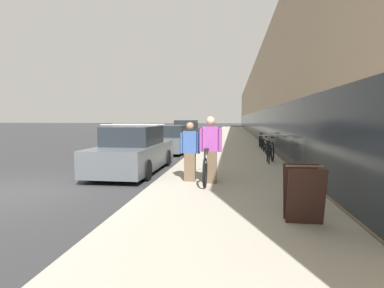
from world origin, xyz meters
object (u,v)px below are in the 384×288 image
object	(u,v)px
person_bystander	(190,152)
sandwich_board_sign	(303,194)
tandem_bicycle	(208,166)
parked_sedan_curbside	(134,151)
vintage_roadster_curbside	(170,140)
bike_rack_hoop	(268,149)
person_rider	(210,150)
cruiser_bike_nearest	(271,150)
cruiser_bike_middle	(265,146)
parked_sedan_far	(186,132)
cruiser_bike_farthest	(261,142)

from	to	relation	value
person_bystander	sandwich_board_sign	xyz separation A→B (m)	(2.20, -2.83, -0.32)
tandem_bicycle	parked_sedan_curbside	distance (m)	3.02
vintage_roadster_curbside	bike_rack_hoop	bearing A→B (deg)	-42.35
person_rider	cruiser_bike_nearest	distance (m)	5.13
person_bystander	bike_rack_hoop	xyz separation A→B (m)	(2.39, 3.51, -0.26)
person_bystander	cruiser_bike_middle	size ratio (longest dim) A/B	0.88
person_rider	parked_sedan_far	bearing A→B (deg)	101.23
cruiser_bike_middle	sandwich_board_sign	world-z (taller)	sandwich_board_sign
cruiser_bike_nearest	parked_sedan_curbside	size ratio (longest dim) A/B	0.40
cruiser_bike_nearest	parked_sedan_curbside	bearing A→B (deg)	-149.60
tandem_bicycle	parked_sedan_curbside	size ratio (longest dim) A/B	0.57
cruiser_bike_farthest	parked_sedan_far	world-z (taller)	parked_sedan_far
cruiser_bike_nearest	tandem_bicycle	bearing A→B (deg)	-116.19
cruiser_bike_middle	vintage_roadster_curbside	bearing A→B (deg)	169.81
bike_rack_hoop	cruiser_bike_middle	distance (m)	3.30
cruiser_bike_farthest	sandwich_board_sign	bearing A→B (deg)	-92.03
tandem_bicycle	sandwich_board_sign	bearing A→B (deg)	-59.85
parked_sedan_curbside	person_bystander	bearing A→B (deg)	-39.99
cruiser_bike_middle	parked_sedan_far	distance (m)	8.71
person_bystander	tandem_bicycle	bearing A→B (deg)	20.82
parked_sedan_far	sandwich_board_sign	bearing A→B (deg)	-75.12
parked_sedan_curbside	tandem_bicycle	bearing A→B (deg)	-31.83
person_bystander	bike_rack_hoop	size ratio (longest dim) A/B	1.81
parked_sedan_far	person_bystander	bearing A→B (deg)	-80.80
person_rider	vintage_roadster_curbside	size ratio (longest dim) A/B	0.38
sandwich_board_sign	parked_sedan_far	size ratio (longest dim) A/B	0.19
cruiser_bike_middle	vintage_roadster_curbside	size ratio (longest dim) A/B	0.40
parked_sedan_far	parked_sedan_curbside	bearing A→B (deg)	-89.25
cruiser_bike_farthest	parked_sedan_far	size ratio (longest dim) A/B	0.38
vintage_roadster_curbside	cruiser_bike_farthest	bearing A→B (deg)	16.79
cruiser_bike_middle	tandem_bicycle	bearing A→B (deg)	-108.08
cruiser_bike_farthest	sandwich_board_sign	xyz separation A→B (m)	(-0.42, -11.92, 0.08)
person_bystander	cruiser_bike_farthest	bearing A→B (deg)	73.90
sandwich_board_sign	vintage_roadster_curbside	xyz separation A→B (m)	(-4.36, 10.48, 0.07)
person_rider	person_bystander	world-z (taller)	person_rider
parked_sedan_curbside	sandwich_board_sign	bearing A→B (deg)	-46.85
person_rider	parked_sedan_far	xyz separation A→B (m)	(-2.81, 14.14, -0.22)
cruiser_bike_middle	person_bystander	bearing A→B (deg)	-111.09
person_rider	vintage_roadster_curbside	xyz separation A→B (m)	(-2.70, 7.80, -0.33)
person_bystander	cruiser_bike_middle	distance (m)	7.29
sandwich_board_sign	vintage_roadster_curbside	distance (m)	11.35
person_rider	parked_sedan_curbside	size ratio (longest dim) A/B	0.38
tandem_bicycle	bike_rack_hoop	bearing A→B (deg)	59.91
person_rider	vintage_roadster_curbside	distance (m)	8.26
parked_sedan_curbside	parked_sedan_far	size ratio (longest dim) A/B	0.96
parked_sedan_far	person_rider	bearing A→B (deg)	-78.77
bike_rack_hoop	cruiser_bike_nearest	size ratio (longest dim) A/B	0.47
sandwich_board_sign	vintage_roadster_curbside	size ratio (longest dim) A/B	0.20
tandem_bicycle	cruiser_bike_middle	size ratio (longest dim) A/B	1.46
cruiser_bike_farthest	vintage_roadster_curbside	distance (m)	5.00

